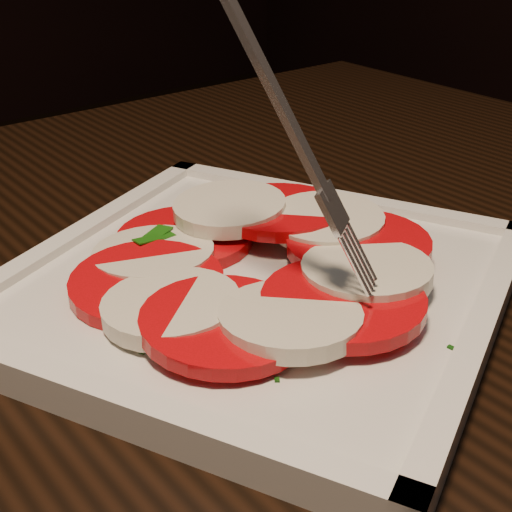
{
  "coord_description": "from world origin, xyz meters",
  "views": [
    {
      "loc": [
        -0.24,
        -0.22,
        0.98
      ],
      "look_at": [
        0.0,
        0.07,
        0.78
      ],
      "focal_mm": 50.0,
      "sensor_mm": 36.0,
      "label": 1
    }
  ],
  "objects": [
    {
      "name": "table",
      "position": [
        -0.08,
        0.12,
        0.65
      ],
      "size": [
        1.21,
        0.82,
        0.75
      ],
      "rotation": [
        0.0,
        0.0,
        -0.02
      ],
      "color": "black",
      "rests_on": "ground"
    },
    {
      "name": "plate",
      "position": [
        0.0,
        0.07,
        0.76
      ],
      "size": [
        0.38,
        0.38,
        0.01
      ],
      "primitive_type": "cube",
      "rotation": [
        0.0,
        0.0,
        0.42
      ],
      "color": "silver",
      "rests_on": "table"
    },
    {
      "name": "fork",
      "position": [
        -0.02,
        0.04,
        0.88
      ],
      "size": [
        0.09,
        0.11,
        0.18
      ],
      "primitive_type": null,
      "rotation": [
        0.0,
        0.0,
        0.55
      ],
      "color": "white",
      "rests_on": "caprese_salad"
    },
    {
      "name": "caprese_salad",
      "position": [
        0.0,
        0.07,
        0.78
      ],
      "size": [
        0.23,
        0.24,
        0.03
      ],
      "color": "#C1040E",
      "rests_on": "plate"
    }
  ]
}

